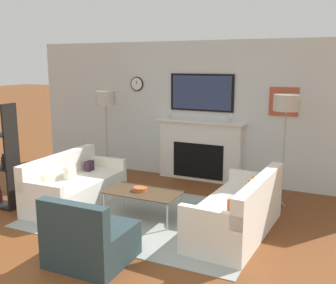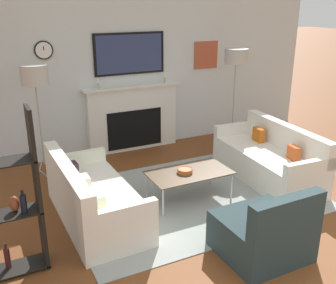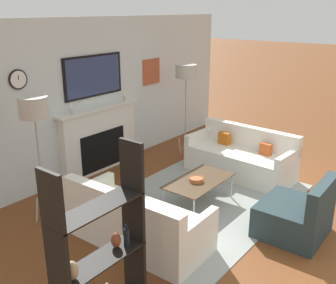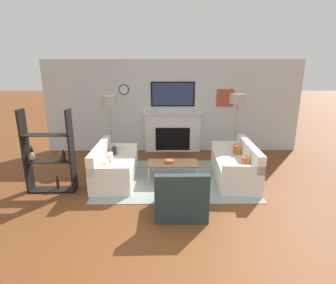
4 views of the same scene
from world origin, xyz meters
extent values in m
cube|color=silver|center=(0.00, 4.57, 1.35)|extent=(7.57, 0.07, 2.70)
cube|color=silver|center=(0.00, 4.45, 0.57)|extent=(1.66, 0.16, 1.15)
cube|color=black|center=(0.00, 4.37, 0.40)|extent=(1.03, 0.01, 0.69)
cube|color=silver|center=(0.00, 4.43, 1.17)|extent=(1.78, 0.22, 0.04)
cylinder|color=#B2AD9E|center=(-0.62, 4.40, 1.24)|extent=(0.04, 0.04, 0.10)
cylinder|color=white|center=(-0.62, 4.40, 1.33)|extent=(0.03, 0.03, 0.09)
cylinder|color=#B2AD9E|center=(0.62, 4.40, 1.24)|extent=(0.04, 0.04, 0.10)
cylinder|color=white|center=(0.62, 4.40, 1.33)|extent=(0.03, 0.03, 0.09)
cube|color=black|center=(0.00, 4.52, 1.72)|extent=(1.28, 0.04, 0.71)
cube|color=navy|center=(0.00, 4.50, 1.72)|extent=(1.19, 0.01, 0.64)
cylinder|color=black|center=(-1.43, 4.52, 1.86)|extent=(0.29, 0.02, 0.29)
cylinder|color=silver|center=(-1.43, 4.50, 1.86)|extent=(0.25, 0.00, 0.25)
cube|color=black|center=(-1.43, 4.50, 1.89)|extent=(0.01, 0.00, 0.06)
cube|color=#AB4B30|center=(1.54, 4.52, 1.61)|extent=(0.51, 0.02, 0.51)
cube|color=#939993|center=(0.00, 2.33, 0.01)|extent=(3.37, 2.41, 0.01)
cube|color=white|center=(-1.33, 2.33, 0.21)|extent=(0.87, 1.83, 0.41)
cube|color=white|center=(-1.67, 2.32, 0.61)|extent=(0.20, 1.82, 0.39)
cube|color=white|center=(-1.35, 3.19, 0.50)|extent=(0.83, 0.12, 0.18)
cube|color=white|center=(-1.31, 1.47, 0.50)|extent=(0.83, 0.12, 0.18)
cube|color=#392435|center=(-1.47, 2.86, 0.50)|extent=(0.11, 0.18, 0.17)
cube|color=beige|center=(-1.46, 2.32, 0.51)|extent=(0.10, 0.20, 0.20)
cube|color=beige|center=(-1.45, 1.79, 0.52)|extent=(0.10, 0.21, 0.21)
cube|color=white|center=(1.33, 2.33, 0.23)|extent=(0.91, 1.92, 0.46)
cube|color=white|center=(1.66, 2.31, 0.64)|extent=(0.27, 1.88, 0.37)
cube|color=white|center=(1.28, 1.44, 0.55)|extent=(0.81, 0.15, 0.18)
cube|color=silver|center=(1.38, 3.21, 0.55)|extent=(0.81, 0.15, 0.18)
cube|color=#BD5224|center=(1.43, 1.90, 0.56)|extent=(0.13, 0.21, 0.20)
cube|color=#BD5C17|center=(1.48, 2.74, 0.57)|extent=(0.12, 0.23, 0.22)
cube|color=#27373A|center=(0.04, 0.86, 0.21)|extent=(0.88, 0.83, 0.43)
cube|color=#27373A|center=(0.05, 0.52, 0.63)|extent=(0.87, 0.15, 0.40)
cube|color=#4C3823|center=(-0.05, 2.27, 0.40)|extent=(1.12, 0.61, 0.02)
cylinder|color=#B7B7BC|center=(-0.57, 2.00, 0.20)|extent=(0.02, 0.02, 0.40)
cylinder|color=#B7B7BC|center=(0.46, 2.00, 0.20)|extent=(0.02, 0.02, 0.40)
cylinder|color=#B7B7BC|center=(-0.57, 2.53, 0.20)|extent=(0.02, 0.02, 0.40)
cylinder|color=#B7B7BC|center=(0.46, 2.53, 0.20)|extent=(0.02, 0.02, 0.40)
cylinder|color=#BC5F2A|center=(-0.11, 2.28, 0.44)|extent=(0.20, 0.20, 0.05)
torus|color=#BD5335|center=(-0.11, 2.28, 0.46)|extent=(0.21, 0.21, 0.02)
cylinder|color=#9E998E|center=(-1.60, 3.81, 0.13)|extent=(0.09, 0.23, 0.28)
cylinder|color=#9E998E|center=(-1.79, 3.85, 0.13)|extent=(0.17, 0.19, 0.28)
cylinder|color=#9E998E|center=(-1.73, 3.67, 0.13)|extent=(0.23, 0.07, 0.28)
cylinder|color=#9E998E|center=(-1.71, 3.77, 0.87)|extent=(0.02, 0.02, 1.21)
cylinder|color=#B2ADA3|center=(-1.71, 3.77, 1.61)|extent=(0.38, 0.38, 0.28)
cylinder|color=#9E998E|center=(1.81, 3.81, 0.14)|extent=(0.09, 0.23, 0.29)
cylinder|color=#9E998E|center=(1.62, 3.85, 0.14)|extent=(0.17, 0.19, 0.29)
cylinder|color=#9E998E|center=(1.68, 3.67, 0.14)|extent=(0.23, 0.07, 0.29)
cylinder|color=#9E998E|center=(1.71, 3.77, 0.91)|extent=(0.02, 0.02, 1.26)
cylinder|color=#B2ADA3|center=(1.71, 3.77, 1.67)|extent=(0.41, 0.41, 0.26)
cube|color=black|center=(-2.07, 1.72, 0.84)|extent=(0.04, 0.28, 1.68)
cube|color=black|center=(-2.52, 1.72, 0.03)|extent=(0.94, 0.28, 0.02)
cylinder|color=black|center=(-2.22, 1.67, 0.75)|extent=(0.06, 0.06, 0.19)
cylinder|color=black|center=(-2.22, 1.67, 0.87)|extent=(0.03, 0.03, 0.05)
ellipsoid|color=brown|center=(-2.29, 1.74, 0.73)|extent=(0.10, 0.10, 0.16)
cylinder|color=#3D1919|center=(-2.43, 1.75, 0.15)|extent=(0.06, 0.06, 0.23)
cylinder|color=#3D1919|center=(-2.43, 1.75, 0.29)|extent=(0.03, 0.03, 0.06)
camera|label=1|loc=(2.66, -2.60, 2.28)|focal=42.00mm
camera|label=2|loc=(-2.45, -1.94, 2.58)|focal=42.00mm
camera|label=3|loc=(-4.54, -0.64, 2.83)|focal=42.00mm
camera|label=4|loc=(-0.21, -3.24, 2.38)|focal=28.00mm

